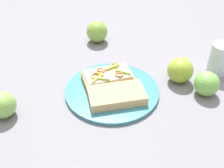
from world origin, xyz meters
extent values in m
plane|color=slate|center=(0.00, 0.00, 0.00)|extent=(2.00, 2.00, 0.00)
cylinder|color=teal|center=(0.00, 0.00, 0.01)|extent=(0.28, 0.28, 0.01)
cube|color=tan|center=(-0.03, 0.04, 0.02)|extent=(0.17, 0.15, 0.02)
cube|color=#F0E9C5|center=(-0.03, 0.04, 0.04)|extent=(0.16, 0.14, 0.01)
torus|color=#B27B2A|center=(-0.05, 0.01, 0.04)|extent=(0.03, 0.03, 0.01)
torus|color=#C5672E|center=(-0.05, 0.04, 0.04)|extent=(0.04, 0.04, 0.01)
torus|color=#B46E3B|center=(0.01, 0.04, 0.04)|extent=(0.04, 0.04, 0.01)
torus|color=#C2742F|center=(-0.01, 0.07, 0.04)|extent=(0.04, 0.04, 0.02)
torus|color=#B47921|center=(-0.05, 0.01, 0.04)|extent=(0.04, 0.04, 0.01)
cube|color=#8AAA3C|center=(-0.02, 0.07, 0.04)|extent=(0.04, 0.04, 0.01)
cube|color=#7BA645|center=(-0.03, 0.00, 0.04)|extent=(0.05, 0.01, 0.01)
cube|color=#7BB238|center=(0.02, 0.05, 0.04)|extent=(0.05, 0.01, 0.01)
cube|color=#89AA3D|center=(-0.04, 0.00, 0.04)|extent=(0.02, 0.05, 0.01)
cube|color=tan|center=(0.03, -0.04, 0.02)|extent=(0.18, 0.16, 0.03)
sphere|color=#78A63D|center=(-0.15, 0.28, 0.04)|extent=(0.11, 0.11, 0.08)
sphere|color=#70B34D|center=(0.27, 0.07, 0.04)|extent=(0.07, 0.07, 0.07)
sphere|color=#90AB32|center=(0.19, 0.12, 0.04)|extent=(0.09, 0.09, 0.08)
sphere|color=#7EAF4E|center=(-0.25, -0.18, 0.04)|extent=(0.10, 0.10, 0.07)
cylinder|color=silver|center=(0.30, 0.20, 0.05)|extent=(0.07, 0.07, 0.10)
camera|label=1|loc=(0.18, -0.60, 0.52)|focal=43.17mm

